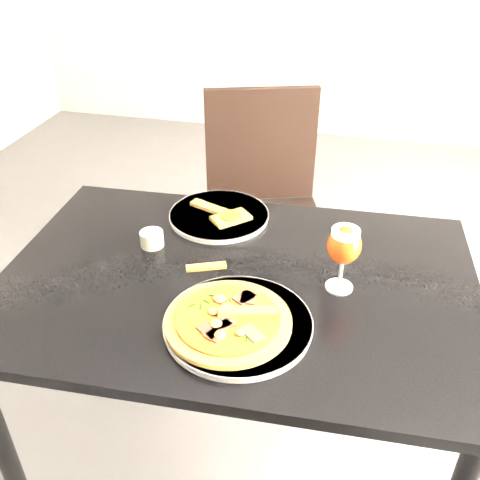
% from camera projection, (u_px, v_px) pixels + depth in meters
% --- Properties ---
extents(dining_table, '(1.24, 0.85, 0.75)m').
position_uv_depth(dining_table, '(237.00, 305.00, 1.40)').
color(dining_table, black).
rests_on(dining_table, ground).
extents(chair_far, '(0.57, 0.57, 0.97)m').
position_uv_depth(chair_far, '(264.00, 210.00, 2.06)').
color(chair_far, black).
rests_on(chair_far, ground).
extents(plate_main, '(0.37, 0.37, 0.02)m').
position_uv_depth(plate_main, '(238.00, 324.00, 1.19)').
color(plate_main, silver).
rests_on(plate_main, dining_table).
extents(pizza, '(0.28, 0.28, 0.03)m').
position_uv_depth(pizza, '(229.00, 320.00, 1.18)').
color(pizza, olive).
rests_on(pizza, plate_main).
extents(plate_second, '(0.33, 0.33, 0.02)m').
position_uv_depth(plate_second, '(219.00, 216.00, 1.59)').
color(plate_second, silver).
rests_on(plate_second, dining_table).
extents(crust_scraps, '(0.20, 0.14, 0.02)m').
position_uv_depth(crust_scraps, '(224.00, 214.00, 1.57)').
color(crust_scraps, olive).
rests_on(crust_scraps, plate_second).
extents(loose_crust, '(0.11, 0.06, 0.01)m').
position_uv_depth(loose_crust, '(206.00, 267.00, 1.38)').
color(loose_crust, olive).
rests_on(loose_crust, dining_table).
extents(sauce_cup, '(0.06, 0.06, 0.04)m').
position_uv_depth(sauce_cup, '(152.00, 238.00, 1.46)').
color(sauce_cup, '#B3B1A1').
rests_on(sauce_cup, dining_table).
extents(beer_glass, '(0.08, 0.08, 0.17)m').
position_uv_depth(beer_glass, '(344.00, 246.00, 1.25)').
color(beer_glass, '#B3B8BC').
rests_on(beer_glass, dining_table).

